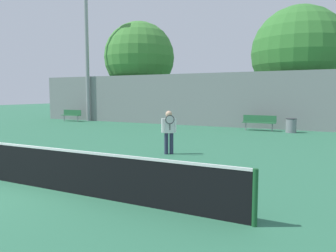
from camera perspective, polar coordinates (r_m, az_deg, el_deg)
ground_plane at (r=8.60m, az=-23.82°, el=-9.29°), size 100.00×100.00×0.00m
tennis_net at (r=8.50m, az=-23.95°, el=-6.13°), size 10.94×0.09×0.95m
tennis_player at (r=11.60m, az=0.16°, el=-0.64°), size 0.52×0.51×1.55m
bench_courtside_near at (r=19.84m, az=15.60°, el=0.85°), size 1.91×0.40×0.89m
bench_courtside_far at (r=26.77m, az=-16.46°, el=2.01°), size 1.77×0.40×0.89m
light_pole_far_right at (r=27.05m, az=-13.98°, el=14.39°), size 0.90×0.60×11.41m
trash_bin at (r=19.33m, az=20.64°, el=0.09°), size 0.59×0.59×0.79m
back_fence at (r=21.50m, az=9.42°, el=4.51°), size 30.64×0.06×3.51m
tree_green_tall at (r=27.74m, az=-5.02°, el=11.78°), size 5.78×5.78×8.03m
tree_green_broad at (r=24.11m, az=21.81°, el=11.68°), size 6.24×6.24×7.98m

